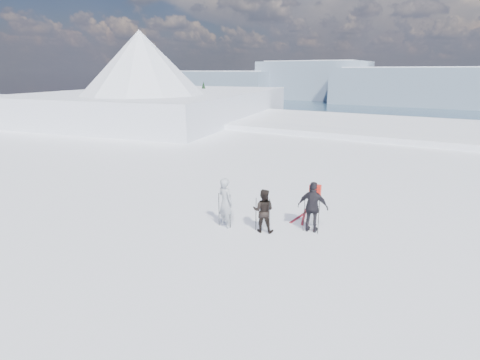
# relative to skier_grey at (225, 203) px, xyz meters

# --- Properties ---
(lake_basin) EXTENTS (820.00, 820.00, 71.62)m
(lake_basin) POSITION_rel_skier_grey_xyz_m (2.35, 27.72, -7.42)
(lake_basin) COLOR white
(lake_basin) RESTS_ON ground
(near_ridge) EXTENTS (31.37, 35.68, 25.62)m
(near_ridge) POSITION_rel_skier_grey_xyz_m (-24.29, 26.92, -4.46)
(near_ridge) COLOR white
(near_ridge) RESTS_ON ground
(skier_grey) EXTENTS (0.78, 0.65, 1.83)m
(skier_grey) POSITION_rel_skier_grey_xyz_m (0.00, 0.00, 0.00)
(skier_grey) COLOR #999EA7
(skier_grey) RESTS_ON ground
(skier_dark) EXTENTS (0.89, 0.77, 1.57)m
(skier_dark) POSITION_rel_skier_grey_xyz_m (1.39, 0.27, -0.13)
(skier_dark) COLOR black
(skier_dark) RESTS_ON ground
(skier_pack) EXTENTS (1.12, 0.57, 1.82)m
(skier_pack) POSITION_rel_skier_grey_xyz_m (2.89, 1.13, -0.00)
(skier_pack) COLOR black
(skier_pack) RESTS_ON ground
(backpack) EXTENTS (0.41, 0.27, 0.50)m
(backpack) POSITION_rel_skier_grey_xyz_m (2.85, 1.38, 1.16)
(backpack) COLOR red
(backpack) RESTS_ON skier_pack
(ski_poles) EXTENTS (3.39, 1.16, 1.36)m
(ski_poles) POSITION_rel_skier_grey_xyz_m (1.44, 0.41, -0.28)
(ski_poles) COLOR black
(ski_poles) RESTS_ON ground
(skis_loose) EXTENTS (0.55, 1.70, 0.03)m
(skis_loose) POSITION_rel_skier_grey_xyz_m (2.11, 2.27, -0.90)
(skis_loose) COLOR black
(skis_loose) RESTS_ON ground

